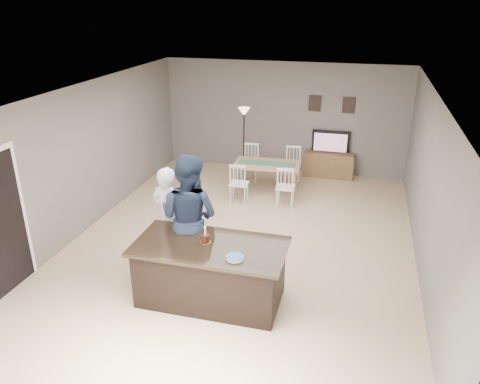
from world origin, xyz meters
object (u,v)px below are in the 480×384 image
(plate_stack, at_px, (235,258))
(kitchen_island, at_px, (211,272))
(dining_table, at_px, (267,169))
(birthday_cake, at_px, (205,238))
(tv_console, at_px, (329,165))
(television, at_px, (331,142))
(floor_lamp, at_px, (244,125))
(man, at_px, (189,217))
(woman, at_px, (169,217))

(plate_stack, bearing_deg, kitchen_island, 148.20)
(plate_stack, bearing_deg, dining_table, 96.40)
(birthday_cake, height_order, dining_table, birthday_cake)
(tv_console, relative_size, dining_table, 0.70)
(television, bearing_deg, kitchen_island, 77.99)
(kitchen_island, distance_m, floor_lamp, 4.82)
(television, bearing_deg, birthday_cake, 77.02)
(television, xyz_separation_m, floor_lamp, (-1.92, -0.97, 0.53))
(tv_console, height_order, man, man)
(woman, distance_m, man, 0.53)
(tv_console, height_order, floor_lamp, floor_lamp)
(plate_stack, relative_size, floor_lamp, 0.14)
(kitchen_island, height_order, tv_console, kitchen_island)
(birthday_cake, bearing_deg, man, 130.88)
(tv_console, distance_m, dining_table, 1.88)
(woman, bearing_deg, dining_table, -92.66)
(tv_console, bearing_deg, dining_table, -132.65)
(man, relative_size, dining_table, 1.18)
(television, bearing_deg, man, 71.43)
(television, relative_size, man, 0.45)
(floor_lamp, bearing_deg, television, 26.75)
(tv_console, bearing_deg, woman, -114.23)
(birthday_cake, bearing_deg, dining_table, 89.67)
(kitchen_island, bearing_deg, television, 77.99)
(man, distance_m, birthday_cake, 0.65)
(birthday_cake, bearing_deg, woman, 139.72)
(dining_table, distance_m, floor_lamp, 1.16)
(kitchen_island, relative_size, floor_lamp, 1.20)
(dining_table, bearing_deg, floor_lamp, 141.26)
(tv_console, bearing_deg, floor_lamp, -154.94)
(tv_console, bearing_deg, kitchen_island, -102.16)
(television, bearing_deg, woman, 66.08)
(birthday_cake, bearing_deg, tv_console, 76.86)
(man, distance_m, floor_lamp, 4.15)
(television, bearing_deg, tv_console, 90.00)
(kitchen_island, relative_size, dining_table, 1.26)
(floor_lamp, bearing_deg, man, -87.12)
(tv_console, distance_m, floor_lamp, 2.38)
(kitchen_island, xyz_separation_m, birthday_cake, (-0.09, 0.06, 0.51))
(tv_console, distance_m, birthday_cake, 5.70)
(woman, relative_size, man, 0.84)
(man, bearing_deg, plate_stack, 150.59)
(kitchen_island, bearing_deg, floor_lamp, 98.73)
(woman, height_order, dining_table, woman)
(dining_table, bearing_deg, television, 45.85)
(plate_stack, bearing_deg, woman, 142.54)
(woman, xyz_separation_m, floor_lamp, (0.23, 3.88, 0.54))
(dining_table, bearing_deg, plate_stack, -86.52)
(man, distance_m, plate_stack, 1.26)
(tv_console, xyz_separation_m, floor_lamp, (-1.92, -0.90, 1.09))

